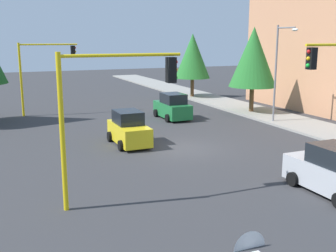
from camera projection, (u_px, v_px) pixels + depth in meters
ground_plane at (183, 149)px, 23.24m from camera, size 120.00×120.00×0.00m
sidewalk_kerb at (279, 118)px, 31.76m from camera, size 80.00×4.00×0.15m
traffic_signal_near_right at (112, 98)px, 14.83m from camera, size 0.36×4.59×5.65m
traffic_signal_far_right at (44, 64)px, 32.79m from camera, size 0.36×4.59×5.76m
street_lamp_curbside at (280, 63)px, 29.12m from camera, size 2.15×0.28×7.00m
tree_roadside_far at (193, 56)px, 42.18m from camera, size 3.61×3.61×6.57m
tree_roadside_mid at (253, 57)px, 33.32m from camera, size 3.84×3.84×7.00m
car_silver at (335, 172)px, 16.35m from camera, size 4.13×2.05×1.98m
car_yellow at (129, 129)px, 24.00m from camera, size 3.72×1.93×1.98m
car_green at (173, 107)px, 31.70m from camera, size 3.80×2.01×1.98m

